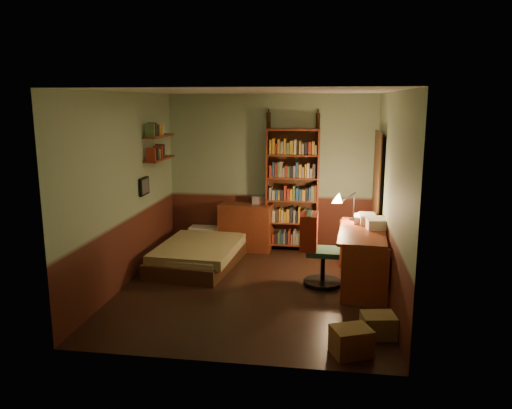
# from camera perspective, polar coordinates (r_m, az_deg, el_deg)

# --- Properties ---
(floor) EXTENTS (3.50, 4.00, 0.02)m
(floor) POSITION_cam_1_polar(r_m,az_deg,el_deg) (6.86, -0.31, -9.54)
(floor) COLOR black
(floor) RESTS_ON ground
(ceiling) EXTENTS (3.50, 4.00, 0.02)m
(ceiling) POSITION_cam_1_polar(r_m,az_deg,el_deg) (6.40, -0.34, 12.90)
(ceiling) COLOR silver
(ceiling) RESTS_ON wall_back
(wall_back) EXTENTS (3.50, 0.02, 2.60)m
(wall_back) POSITION_cam_1_polar(r_m,az_deg,el_deg) (8.47, 1.74, 3.73)
(wall_back) COLOR gray
(wall_back) RESTS_ON ground
(wall_left) EXTENTS (0.02, 4.00, 2.60)m
(wall_left) POSITION_cam_1_polar(r_m,az_deg,el_deg) (6.99, -14.75, 1.62)
(wall_left) COLOR gray
(wall_left) RESTS_ON ground
(wall_right) EXTENTS (0.02, 4.00, 2.60)m
(wall_right) POSITION_cam_1_polar(r_m,az_deg,el_deg) (6.48, 15.26, 0.82)
(wall_right) COLOR gray
(wall_right) RESTS_ON ground
(wall_front) EXTENTS (3.50, 0.02, 2.60)m
(wall_front) POSITION_cam_1_polar(r_m,az_deg,el_deg) (4.57, -4.15, -3.26)
(wall_front) COLOR gray
(wall_front) RESTS_ON ground
(doorway) EXTENTS (0.06, 0.90, 2.00)m
(doorway) POSITION_cam_1_polar(r_m,az_deg,el_deg) (7.80, 13.76, 0.46)
(doorway) COLOR black
(doorway) RESTS_ON ground
(door_trim) EXTENTS (0.02, 0.98, 2.08)m
(door_trim) POSITION_cam_1_polar(r_m,az_deg,el_deg) (7.80, 13.50, 0.47)
(door_trim) COLOR #3C2212
(door_trim) RESTS_ON ground
(bed) EXTENTS (1.29, 2.11, 0.60)m
(bed) POSITION_cam_1_polar(r_m,az_deg,el_deg) (7.85, -6.20, -4.46)
(bed) COLOR olive
(bed) RESTS_ON ground
(dresser) EXTENTS (0.91, 0.50, 0.78)m
(dresser) POSITION_cam_1_polar(r_m,az_deg,el_deg) (8.46, -1.16, -2.56)
(dresser) COLOR maroon
(dresser) RESTS_ON ground
(mini_stereo) EXTENTS (0.28, 0.24, 0.13)m
(mini_stereo) POSITION_cam_1_polar(r_m,az_deg,el_deg) (8.45, 0.27, 0.58)
(mini_stereo) COLOR #B2B2B7
(mini_stereo) RESTS_ON dresser
(bookshelf) EXTENTS (0.88, 0.31, 2.04)m
(bookshelf) POSITION_cam_1_polar(r_m,az_deg,el_deg) (8.32, 4.16, 1.61)
(bookshelf) COLOR maroon
(bookshelf) RESTS_ON ground
(bottle_left) EXTENTS (0.07, 0.07, 0.26)m
(bottle_left) POSITION_cam_1_polar(r_m,az_deg,el_deg) (8.35, 1.44, 9.60)
(bottle_left) COLOR black
(bottle_left) RESTS_ON bookshelf
(bottle_right) EXTENTS (0.08, 0.08, 0.25)m
(bottle_right) POSITION_cam_1_polar(r_m,az_deg,el_deg) (8.29, 7.09, 9.47)
(bottle_right) COLOR black
(bottle_right) RESTS_ON bookshelf
(desk) EXTENTS (0.70, 1.50, 0.78)m
(desk) POSITION_cam_1_polar(r_m,az_deg,el_deg) (6.96, 11.94, -6.00)
(desk) COLOR maroon
(desk) RESTS_ON ground
(paper_stack) EXTENTS (0.29, 0.37, 0.14)m
(paper_stack) POSITION_cam_1_polar(r_m,az_deg,el_deg) (6.98, 13.51, -2.09)
(paper_stack) COLOR silver
(paper_stack) RESTS_ON desk
(desk_lamp) EXTENTS (0.18, 0.18, 0.51)m
(desk_lamp) POSITION_cam_1_polar(r_m,az_deg,el_deg) (7.34, 11.16, 0.19)
(desk_lamp) COLOR black
(desk_lamp) RESTS_ON desk
(office_chair) EXTENTS (0.47, 0.42, 0.93)m
(office_chair) POSITION_cam_1_polar(r_m,az_deg,el_deg) (6.87, 7.69, -5.42)
(office_chair) COLOR #294F3B
(office_chair) RESTS_ON ground
(red_jacket) EXTENTS (0.29, 0.44, 0.49)m
(red_jacket) POSITION_cam_1_polar(r_m,az_deg,el_deg) (6.56, 5.81, 0.17)
(red_jacket) COLOR #A52A19
(red_jacket) RESTS_ON office_chair
(wall_shelf_lower) EXTENTS (0.20, 0.90, 0.03)m
(wall_shelf_lower) POSITION_cam_1_polar(r_m,az_deg,el_deg) (7.92, -10.95, 5.14)
(wall_shelf_lower) COLOR maroon
(wall_shelf_lower) RESTS_ON wall_left
(wall_shelf_upper) EXTENTS (0.20, 0.90, 0.03)m
(wall_shelf_upper) POSITION_cam_1_polar(r_m,az_deg,el_deg) (7.88, -11.05, 7.67)
(wall_shelf_upper) COLOR maroon
(wall_shelf_upper) RESTS_ON wall_left
(framed_picture) EXTENTS (0.04, 0.32, 0.26)m
(framed_picture) POSITION_cam_1_polar(r_m,az_deg,el_deg) (7.53, -12.67, 2.05)
(framed_picture) COLOR black
(framed_picture) RESTS_ON wall_left
(cardboard_box_a) EXTENTS (0.46, 0.42, 0.28)m
(cardboard_box_a) POSITION_cam_1_polar(r_m,az_deg,el_deg) (5.23, 10.83, -15.09)
(cardboard_box_a) COLOR olive
(cardboard_box_a) RESTS_ON ground
(cardboard_box_b) EXTENTS (0.39, 0.34, 0.25)m
(cardboard_box_b) POSITION_cam_1_polar(r_m,az_deg,el_deg) (5.66, 13.80, -13.26)
(cardboard_box_b) COLOR olive
(cardboard_box_b) RESTS_ON ground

